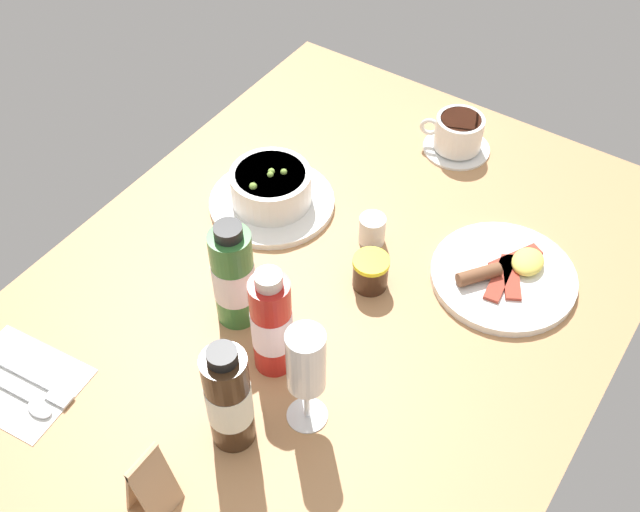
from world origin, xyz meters
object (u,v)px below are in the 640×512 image
(jam_jar, at_px, (370,272))
(wine_glass, at_px, (306,365))
(sauce_bottle_red, at_px, (272,324))
(sauce_bottle_green, at_px, (234,276))
(porridge_bowl, at_px, (271,190))
(cutlery_setting, at_px, (21,383))
(menu_card, at_px, (148,481))
(sauce_bottle_brown, at_px, (229,399))
(breakfast_plate, at_px, (505,275))
(coffee_cup, at_px, (458,134))
(creamer_jug, at_px, (372,229))

(jam_jar, bearing_deg, wine_glass, 11.77)
(sauce_bottle_red, relative_size, sauce_bottle_green, 1.01)
(porridge_bowl, relative_size, sauce_bottle_red, 1.13)
(wine_glass, height_order, sauce_bottle_green, sauce_bottle_green)
(sauce_bottle_red, height_order, sauce_bottle_green, sauce_bottle_red)
(cutlery_setting, relative_size, menu_card, 1.63)
(sauce_bottle_green, relative_size, sauce_bottle_brown, 1.00)
(sauce_bottle_green, xyz_separation_m, menu_card, (0.29, 0.10, -0.03))
(jam_jar, bearing_deg, sauce_bottle_green, -39.78)
(sauce_bottle_green, height_order, breakfast_plate, sauce_bottle_green)
(sauce_bottle_green, xyz_separation_m, breakfast_plate, (-0.29, 0.30, -0.08))
(cutlery_setting, distance_m, sauce_bottle_brown, 0.32)
(sauce_bottle_green, bearing_deg, menu_card, 18.15)
(wine_glass, distance_m, breakfast_plate, 0.41)
(sauce_bottle_green, height_order, menu_card, sauce_bottle_green)
(jam_jar, relative_size, sauce_bottle_red, 0.30)
(cutlery_setting, distance_m, coffee_cup, 0.84)
(creamer_jug, height_order, breakfast_plate, creamer_jug)
(creamer_jug, xyz_separation_m, breakfast_plate, (-0.04, 0.22, -0.02))
(sauce_bottle_brown, distance_m, breakfast_plate, 0.49)
(coffee_cup, bearing_deg, sauce_bottle_red, 0.03)
(cutlery_setting, height_order, wine_glass, wine_glass)
(sauce_bottle_red, relative_size, breakfast_plate, 0.83)
(porridge_bowl, bearing_deg, breakfast_plate, 99.43)
(jam_jar, relative_size, sauce_bottle_brown, 0.31)
(coffee_cup, bearing_deg, cutlery_setting, -18.88)
(cutlery_setting, distance_m, sauce_bottle_green, 0.33)
(coffee_cup, distance_m, creamer_jug, 0.28)
(porridge_bowl, height_order, jam_jar, porridge_bowl)
(breakfast_plate, xyz_separation_m, menu_card, (0.58, -0.21, 0.05))
(jam_jar, distance_m, sauce_bottle_brown, 0.33)
(creamer_jug, distance_m, breakfast_plate, 0.22)
(porridge_bowl, relative_size, cutlery_setting, 1.16)
(coffee_cup, relative_size, breakfast_plate, 0.57)
(sauce_bottle_green, bearing_deg, sauce_bottle_brown, 36.32)
(coffee_cup, relative_size, creamer_jug, 2.30)
(porridge_bowl, distance_m, jam_jar, 0.24)
(creamer_jug, relative_size, wine_glass, 0.31)
(sauce_bottle_green, bearing_deg, porridge_bowl, -156.08)
(menu_card, bearing_deg, coffee_cup, -179.95)
(breakfast_plate, bearing_deg, porridge_bowl, -80.57)
(creamer_jug, bearing_deg, porridge_bowl, -83.09)
(wine_glass, relative_size, sauce_bottle_brown, 0.96)
(coffee_cup, xyz_separation_m, breakfast_plate, (0.24, 0.21, -0.02))
(creamer_jug, xyz_separation_m, sauce_bottle_green, (0.24, -0.09, 0.06))
(porridge_bowl, relative_size, coffee_cup, 1.65)
(coffee_cup, bearing_deg, sauce_bottle_brown, 2.03)
(porridge_bowl, relative_size, menu_card, 1.90)
(coffee_cup, xyz_separation_m, creamer_jug, (0.28, -0.01, -0.01))
(creamer_jug, bearing_deg, wine_glass, 16.78)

